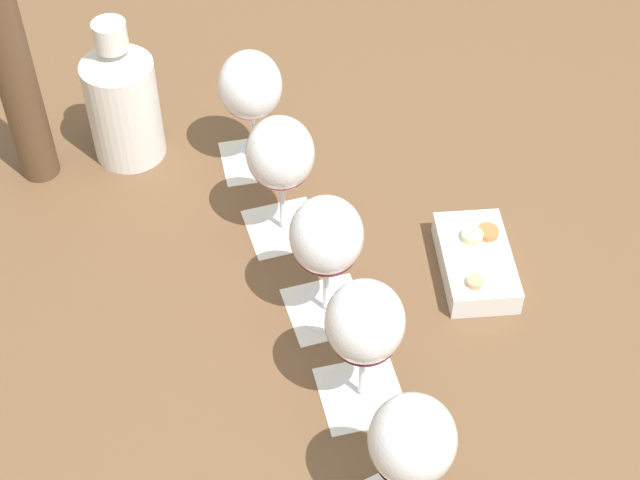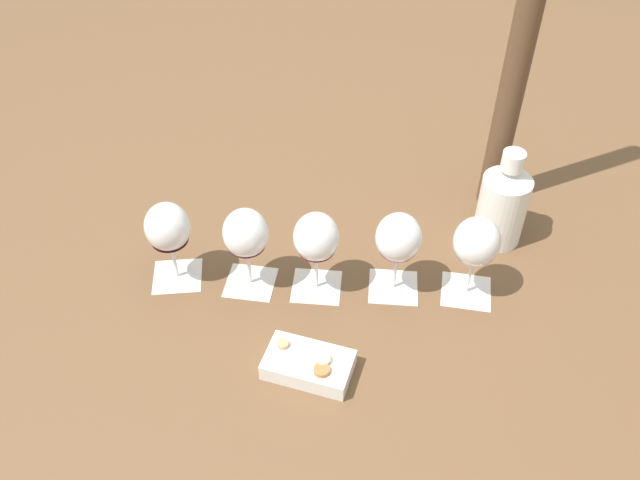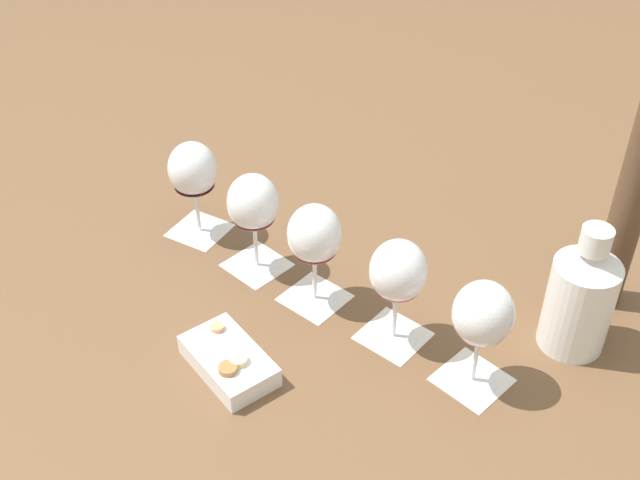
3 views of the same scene
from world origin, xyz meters
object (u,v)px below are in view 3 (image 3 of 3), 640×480
Objects in this scene: wine_glass_0 at (482,318)px; wine_glass_3 at (253,207)px; wine_glass_4 at (193,173)px; wine_glass_2 at (314,238)px; snack_dish at (229,361)px; wine_glass_1 at (398,275)px; ceramic_vase at (581,296)px.

wine_glass_0 and wine_glass_3 have the same top height.
wine_glass_3 and wine_glass_4 have the same top height.
wine_glass_2 is at bearing 47.37° from wine_glass_0.
wine_glass_2 and wine_glass_3 have the same top height.
wine_glass_0 is at bearing -98.44° from snack_dish.
wine_glass_1 is 1.00× the size of wine_glass_3.
snack_dish is at bearing 100.53° from wine_glass_1.
wine_glass_1 and wine_glass_3 have the same top height.
ceramic_vase is (-0.13, -0.38, -0.03)m from wine_glass_2.
snack_dish is at bearing 81.56° from wine_glass_0.
wine_glass_2 is (0.10, 0.11, 0.00)m from wine_glass_1.
snack_dish is (-0.05, 0.25, -0.10)m from wine_glass_1.
wine_glass_3 is 0.26m from snack_dish.
wine_glass_0 is 0.83× the size of ceramic_vase.
wine_glass_2 is at bearing -43.64° from snack_dish.
wine_glass_2 is 0.27m from wine_glass_4.
ceramic_vase is at bearing -97.37° from wine_glass_1.
wine_glass_0 is 0.37m from snack_dish.
wine_glass_2 is 0.22m from snack_dish.
wine_glass_1 is 1.04× the size of snack_dish.
wine_glass_4 is (0.20, 0.19, 0.00)m from wine_glass_2.
wine_glass_3 is 0.83× the size of ceramic_vase.
ceramic_vase is at bearing -88.64° from snack_dish.
wine_glass_2 is at bearing 49.27° from wine_glass_1.
wine_glass_1 is 0.28m from wine_glass_3.
wine_glass_0 is 0.29m from wine_glass_2.
wine_glass_1 is 0.27m from snack_dish.
ceramic_vase reaches higher than snack_dish.
wine_glass_0 is at bearing -134.15° from wine_glass_4.
wine_glass_0 is 1.00× the size of wine_glass_4.
wine_glass_2 is at bearing -134.73° from wine_glass_3.
wine_glass_1 and wine_glass_2 have the same top height.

